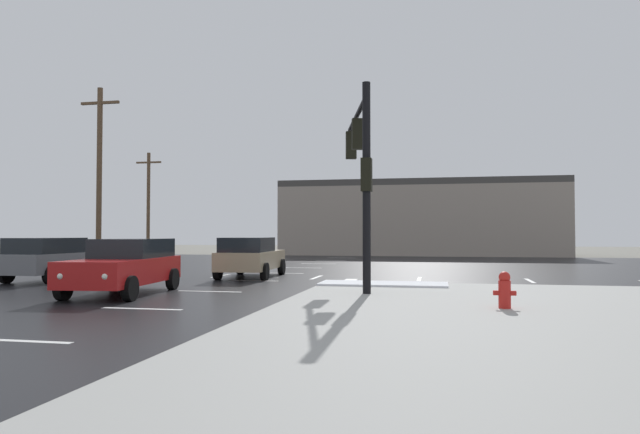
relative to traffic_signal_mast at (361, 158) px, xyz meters
name	(u,v)px	position (x,y,z in m)	size (l,w,h in m)	color
ground_plane	(268,277)	(-4.48, 5.42, -3.98)	(120.00, 120.00, 0.00)	slate
road_asphalt	(268,277)	(-4.48, 5.42, -3.97)	(44.00, 44.00, 0.02)	black
snow_strip_curbside	(383,284)	(0.52, 1.42, -3.81)	(4.00, 1.60, 0.06)	white
lane_markings	(288,280)	(-3.27, 4.04, -3.95)	(36.15, 36.15, 0.01)	silver
traffic_signal_mast	(361,158)	(0.00, 0.00, 0.00)	(1.41, 5.03, 5.72)	black
fire_hydrant	(505,290)	(3.62, -3.75, -3.44)	(0.48, 0.26, 0.79)	red
strip_building_background	(420,219)	(0.84, 31.07, -0.99)	(22.15, 8.00, 5.98)	gray
sedan_red	(126,265)	(-6.59, -1.69, -3.12)	(2.39, 4.67, 1.58)	#B21919
sedan_tan	(251,256)	(-5.05, 4.92, -3.12)	(2.26, 4.63, 1.58)	tan
sedan_grey	(55,258)	(-11.57, 1.94, -3.12)	(2.12, 4.58, 1.58)	slate
utility_pole_far	(99,173)	(-15.31, 10.47, 0.99)	(2.20, 0.28, 9.50)	brown
utility_pole_distant	(148,201)	(-21.16, 26.56, 0.45)	(2.20, 0.28, 8.44)	brown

